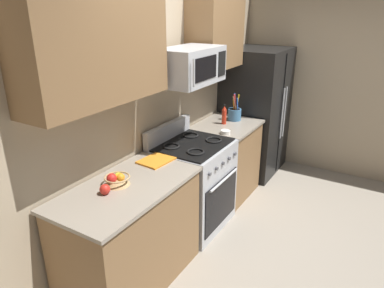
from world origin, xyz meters
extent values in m
plane|color=gray|center=(0.00, 0.00, 0.00)|extent=(16.00, 16.00, 0.00)
cube|color=tan|center=(0.00, 1.13, 1.30)|extent=(8.00, 0.10, 2.60)
cube|color=olive|center=(-1.00, 0.73, 0.44)|extent=(1.18, 0.62, 0.88)
cube|color=gray|center=(-1.00, 0.73, 0.90)|extent=(1.22, 0.66, 0.03)
cube|color=#B2B5BA|center=(0.00, 0.73, 0.46)|extent=(0.76, 0.66, 0.91)
cube|color=black|center=(0.00, 0.39, 0.36)|extent=(0.67, 0.01, 0.51)
cylinder|color=#B2B5BA|center=(0.00, 0.37, 0.62)|extent=(0.57, 0.02, 0.02)
cube|color=black|center=(0.00, 0.73, 0.92)|extent=(0.73, 0.59, 0.02)
cube|color=#B2B5BA|center=(0.00, 1.03, 1.00)|extent=(0.76, 0.06, 0.18)
torus|color=black|center=(-0.18, 0.59, 0.93)|extent=(0.17, 0.17, 0.02)
torus|color=black|center=(0.18, 0.59, 0.93)|extent=(0.17, 0.17, 0.02)
torus|color=black|center=(-0.18, 0.86, 0.93)|extent=(0.17, 0.17, 0.02)
torus|color=black|center=(0.18, 0.86, 0.93)|extent=(0.17, 0.17, 0.02)
cylinder|color=#4C4C51|center=(-0.27, 0.38, 0.79)|extent=(0.04, 0.02, 0.04)
cylinder|color=#4C4C51|center=(-0.14, 0.38, 0.79)|extent=(0.04, 0.02, 0.04)
cylinder|color=#4C4C51|center=(0.00, 0.38, 0.79)|extent=(0.04, 0.02, 0.04)
cylinder|color=#4C4C51|center=(0.14, 0.38, 0.79)|extent=(0.04, 0.02, 0.04)
cylinder|color=#4C4C51|center=(0.27, 0.38, 0.79)|extent=(0.04, 0.02, 0.04)
cube|color=olive|center=(0.78, 0.73, 0.44)|extent=(0.75, 0.62, 0.88)
cube|color=gray|center=(0.78, 0.73, 0.90)|extent=(0.79, 0.66, 0.03)
cube|color=black|center=(1.64, 0.71, 0.85)|extent=(0.89, 0.73, 1.70)
cube|color=black|center=(1.64, 0.34, 0.85)|extent=(0.01, 0.01, 1.62)
cylinder|color=#B2B5BA|center=(1.59, 0.32, 0.89)|extent=(0.02, 0.02, 0.68)
cylinder|color=#B2B5BA|center=(1.69, 0.32, 0.89)|extent=(0.02, 0.02, 0.68)
cube|color=tan|center=(2.19, 0.00, 1.30)|extent=(0.10, 8.00, 2.60)
cube|color=#B2B5BA|center=(0.00, 0.76, 1.70)|extent=(0.70, 0.40, 0.33)
cube|color=black|center=(-0.06, 0.56, 1.70)|extent=(0.39, 0.01, 0.20)
cube|color=black|center=(0.25, 0.56, 1.70)|extent=(0.14, 0.01, 0.23)
cylinder|color=#B2B5BA|center=(-0.32, 0.53, 1.70)|extent=(0.02, 0.02, 0.23)
cube|color=olive|center=(-1.01, 0.91, 1.94)|extent=(1.21, 0.34, 0.78)
cube|color=olive|center=(0.79, 0.91, 1.94)|extent=(0.78, 0.34, 0.78)
cylinder|color=teal|center=(0.98, 0.72, 0.98)|extent=(0.16, 0.16, 0.14)
cylinder|color=black|center=(0.98, 0.72, 0.99)|extent=(0.13, 0.13, 0.12)
cylinder|color=yellow|center=(1.01, 0.71, 1.08)|extent=(0.04, 0.06, 0.29)
cylinder|color=blue|center=(0.98, 0.72, 1.09)|extent=(0.03, 0.04, 0.30)
cylinder|color=blue|center=(0.98, 0.69, 1.07)|extent=(0.04, 0.02, 0.25)
cylinder|color=orange|center=(0.97, 0.73, 1.05)|extent=(0.03, 0.06, 0.23)
cylinder|color=olive|center=(0.96, 0.71, 1.08)|extent=(0.06, 0.07, 0.27)
cylinder|color=red|center=(0.97, 0.72, 1.08)|extent=(0.04, 0.04, 0.29)
cone|color=tan|center=(-1.02, 0.80, 0.94)|extent=(0.20, 0.20, 0.06)
torus|color=tan|center=(-1.02, 0.80, 0.97)|extent=(0.20, 0.20, 0.01)
sphere|color=red|center=(-1.05, 0.83, 0.97)|extent=(0.08, 0.08, 0.08)
sphere|color=orange|center=(-1.00, 0.79, 0.97)|extent=(0.07, 0.07, 0.07)
sphere|color=yellow|center=(-1.00, 0.81, 0.97)|extent=(0.07, 0.07, 0.07)
sphere|color=red|center=(-1.18, 0.78, 0.95)|extent=(0.08, 0.08, 0.08)
cube|color=orange|center=(-0.50, 0.81, 0.92)|extent=(0.32, 0.26, 0.02)
cylinder|color=red|center=(0.78, 0.76, 1.00)|extent=(0.05, 0.05, 0.17)
cone|color=red|center=(0.78, 0.76, 1.11)|extent=(0.05, 0.05, 0.05)
cylinder|color=black|center=(0.78, 0.76, 1.14)|extent=(0.02, 0.02, 0.01)
cylinder|color=white|center=(0.47, 0.60, 0.93)|extent=(0.11, 0.11, 0.04)
torus|color=white|center=(0.47, 0.60, 0.95)|extent=(0.11, 0.11, 0.01)
camera|label=1|loc=(-2.82, -0.95, 2.21)|focal=33.04mm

